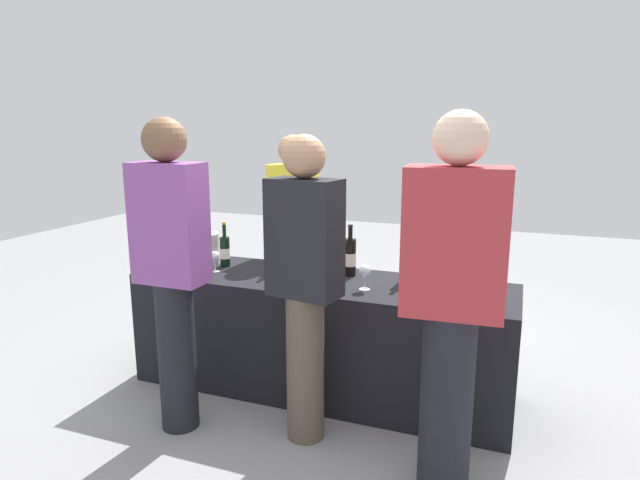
% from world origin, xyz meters
% --- Properties ---
extents(ground_plane, '(12.00, 12.00, 0.00)m').
position_xyz_m(ground_plane, '(0.00, 0.00, 0.00)').
color(ground_plane, gray).
extents(tasting_table, '(2.38, 0.66, 0.74)m').
position_xyz_m(tasting_table, '(0.00, 0.00, 0.37)').
color(tasting_table, black).
rests_on(tasting_table, ground_plane).
extents(wine_bottle_0, '(0.07, 0.07, 0.31)m').
position_xyz_m(wine_bottle_0, '(-0.71, 0.07, 0.84)').
color(wine_bottle_0, black).
rests_on(wine_bottle_0, tasting_table).
extents(wine_bottle_1, '(0.08, 0.08, 0.30)m').
position_xyz_m(wine_bottle_1, '(-0.31, 0.06, 0.84)').
color(wine_bottle_1, black).
rests_on(wine_bottle_1, tasting_table).
extents(wine_bottle_2, '(0.08, 0.08, 0.33)m').
position_xyz_m(wine_bottle_2, '(0.15, 0.15, 0.86)').
color(wine_bottle_2, black).
rests_on(wine_bottle_2, tasting_table).
extents(wine_bottle_3, '(0.07, 0.07, 0.32)m').
position_xyz_m(wine_bottle_3, '(0.51, 0.14, 0.85)').
color(wine_bottle_3, black).
rests_on(wine_bottle_3, tasting_table).
extents(wine_bottle_4, '(0.07, 0.07, 0.31)m').
position_xyz_m(wine_bottle_4, '(0.68, 0.10, 0.85)').
color(wine_bottle_4, black).
rests_on(wine_bottle_4, tasting_table).
extents(wine_bottle_5, '(0.08, 0.08, 0.29)m').
position_xyz_m(wine_bottle_5, '(0.82, 0.16, 0.84)').
color(wine_bottle_5, black).
rests_on(wine_bottle_5, tasting_table).
extents(wine_glass_0, '(0.06, 0.06, 0.14)m').
position_xyz_m(wine_glass_0, '(-0.70, -0.08, 0.84)').
color(wine_glass_0, silver).
rests_on(wine_glass_0, tasting_table).
extents(wine_glass_1, '(0.07, 0.07, 0.15)m').
position_xyz_m(wine_glass_1, '(-0.20, -0.17, 0.84)').
color(wine_glass_1, silver).
rests_on(wine_glass_1, tasting_table).
extents(wine_glass_2, '(0.06, 0.06, 0.13)m').
position_xyz_m(wine_glass_2, '(0.04, -0.17, 0.83)').
color(wine_glass_2, silver).
rests_on(wine_glass_2, tasting_table).
extents(wine_glass_3, '(0.07, 0.07, 0.15)m').
position_xyz_m(wine_glass_3, '(0.32, -0.11, 0.85)').
color(wine_glass_3, silver).
rests_on(wine_glass_3, tasting_table).
extents(ice_bucket, '(0.18, 0.18, 0.21)m').
position_xyz_m(ice_bucket, '(-0.87, 0.09, 0.84)').
color(ice_bucket, silver).
rests_on(ice_bucket, tasting_table).
extents(server_pouring, '(0.35, 0.22, 1.61)m').
position_xyz_m(server_pouring, '(-0.43, 0.58, 0.89)').
color(server_pouring, '#3F3351').
rests_on(server_pouring, ground_plane).
extents(guest_0, '(0.38, 0.23, 1.72)m').
position_xyz_m(guest_0, '(-0.59, -0.70, 0.95)').
color(guest_0, black).
rests_on(guest_0, ground_plane).
extents(guest_1, '(0.40, 0.26, 1.64)m').
position_xyz_m(guest_1, '(0.12, -0.54, 0.90)').
color(guest_1, brown).
rests_on(guest_1, ground_plane).
extents(guest_2, '(0.45, 0.27, 1.74)m').
position_xyz_m(guest_2, '(0.89, -0.70, 0.94)').
color(guest_2, black).
rests_on(guest_2, ground_plane).
extents(menu_board, '(0.54, 0.06, 0.70)m').
position_xyz_m(menu_board, '(0.71, 1.04, 0.35)').
color(menu_board, white).
rests_on(menu_board, ground_plane).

